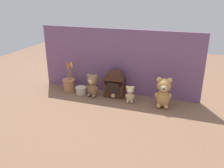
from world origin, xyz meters
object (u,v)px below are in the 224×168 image
(teddy_bear_medium, at_px, (92,85))
(decorative_tin_tall, at_px, (81,90))
(teddy_bear_small, at_px, (130,94))
(teddy_bear_large, at_px, (163,92))
(flower_vase, at_px, (69,83))
(vintage_radio, at_px, (115,84))

(teddy_bear_medium, xyz_separation_m, decorative_tin_tall, (-0.12, 0.01, -0.07))
(decorative_tin_tall, bearing_deg, teddy_bear_small, -3.38)
(teddy_bear_large, distance_m, flower_vase, 0.88)
(teddy_bear_large, height_order, decorative_tin_tall, teddy_bear_large)
(flower_vase, relative_size, decorative_tin_tall, 2.87)
(teddy_bear_small, bearing_deg, flower_vase, 175.03)
(flower_vase, bearing_deg, teddy_bear_small, -4.97)
(flower_vase, xyz_separation_m, decorative_tin_tall, (0.13, -0.02, -0.04))
(vintage_radio, bearing_deg, teddy_bear_large, -9.08)
(teddy_bear_large, bearing_deg, decorative_tin_tall, 177.88)
(teddy_bear_small, height_order, vintage_radio, vintage_radio)
(teddy_bear_large, xyz_separation_m, teddy_bear_medium, (-0.62, 0.01, -0.02))
(teddy_bear_large, relative_size, decorative_tin_tall, 2.45)
(flower_vase, height_order, vintage_radio, flower_vase)
(teddy_bear_small, height_order, decorative_tin_tall, teddy_bear_small)
(teddy_bear_large, bearing_deg, teddy_bear_medium, 178.85)
(teddy_bear_medium, xyz_separation_m, teddy_bear_small, (0.35, -0.01, -0.03))
(teddy_bear_large, distance_m, vintage_radio, 0.43)
(teddy_bear_small, xyz_separation_m, decorative_tin_tall, (-0.47, 0.03, -0.04))
(flower_vase, bearing_deg, vintage_radio, 2.14)
(teddy_bear_large, xyz_separation_m, flower_vase, (-0.87, 0.05, -0.05))
(teddy_bear_small, distance_m, vintage_radio, 0.18)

